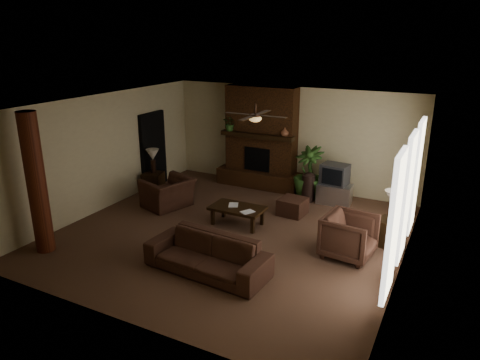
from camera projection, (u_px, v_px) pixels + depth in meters
The scene contains 23 objects.
room_shell at pixel (231, 172), 9.25m from camera, with size 7.00×7.00×7.00m.
fireplace at pixel (261, 146), 12.39m from camera, with size 2.40×0.70×2.80m.
windows at pixel (406, 197), 7.94m from camera, with size 0.08×3.65×2.35m.
log_column at pixel (37, 184), 8.50m from camera, with size 0.36×0.36×2.80m, color #612A18.
doorway at pixel (153, 150), 12.37m from camera, with size 0.10×1.00×2.10m, color black.
ceiling_fan at pixel (255, 117), 8.97m from camera, with size 1.35×1.35×0.37m.
sofa at pixel (207, 249), 7.99m from camera, with size 2.29×0.67×0.89m, color #41271C.
armchair_left at pixel (167, 188), 11.01m from camera, with size 1.12×0.73×0.98m, color #41271C.
armchair_right at pixel (349, 234), 8.53m from camera, with size 0.92×0.86×0.94m, color #41271C.
coffee_table at pixel (237, 209), 10.00m from camera, with size 1.20×0.70×0.43m.
ottoman at pixel (293, 206), 10.63m from camera, with size 0.60×0.60×0.40m, color #41271C.
tv_stand at pixel (334, 194), 11.31m from camera, with size 0.85×0.50×0.50m, color #B1B1B3.
tv at pixel (335, 174), 11.20m from camera, with size 0.70×0.60×0.52m.
floor_vase at pixel (308, 185), 11.43m from camera, with size 0.34×0.34×0.77m.
floor_plant at pixel (308, 184), 11.65m from camera, with size 0.77×1.38×0.77m, color #315722.
side_table_left at pixel (153, 182), 12.11m from camera, with size 0.50×0.50×0.55m, color black.
lamp_left at pixel (153, 156), 11.92m from camera, with size 0.40×0.40×0.65m.
side_table_right at pixel (390, 233), 9.05m from camera, with size 0.50×0.50×0.55m, color black.
lamp_right at pixel (393, 200), 8.78m from camera, with size 0.43×0.43×0.65m.
mantel_plant at pixel (230, 125), 12.30m from camera, with size 0.38×0.42×0.33m, color #315722.
mantel_vase at pixel (285, 132), 11.70m from camera, with size 0.22×0.23×0.22m, color #94583B.
book_a at pixel (229, 200), 10.01m from camera, with size 0.22×0.03×0.29m, color #999999.
book_b at pixel (245, 205), 9.71m from camera, with size 0.21×0.02×0.29m, color #999999.
Camera 1 is at (4.19, -7.78, 4.14)m, focal length 33.23 mm.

